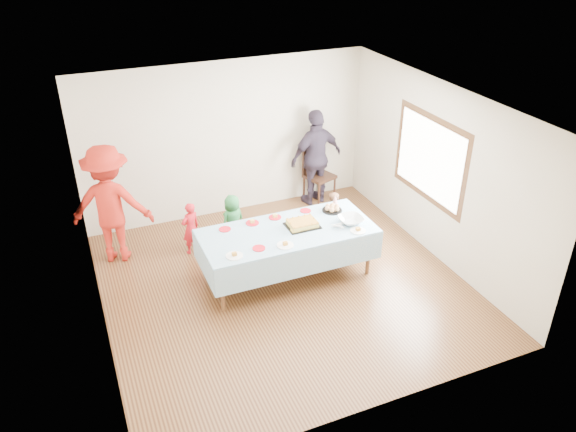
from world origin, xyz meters
The scene contains 22 objects.
ground centered at (0.00, 0.00, 0.00)m, with size 5.00×5.00×0.00m, color #432413.
room_walls centered at (0.05, 0.00, 1.77)m, with size 5.04×5.04×2.72m.
party_table centered at (0.14, 0.19, 0.72)m, with size 2.50×1.10×0.78m.
birthday_cake centered at (0.39, 0.22, 0.82)m, with size 0.47×0.36×0.08m.
rolls_tray centered at (1.00, 0.47, 0.82)m, with size 0.31×0.31×0.09m.
punch_bowl centered at (1.08, 0.03, 0.82)m, with size 0.36×0.36×0.09m, color silver.
party_hat centered at (1.12, 0.63, 0.87)m, with size 0.10×0.10×0.17m, color white.
fork_pile centered at (0.85, -0.03, 0.81)m, with size 0.24×0.18×0.07m, color white, non-canonical shape.
plate_red_far_a centered at (-0.67, 0.56, 0.79)m, with size 0.17×0.17×0.01m, color red.
plate_red_far_b centered at (-0.25, 0.57, 0.79)m, with size 0.19×0.19×0.01m, color red.
plate_red_far_c centered at (0.12, 0.60, 0.79)m, with size 0.19×0.19×0.01m, color red.
plate_red_far_d centered at (0.62, 0.62, 0.79)m, with size 0.17×0.17×0.01m, color red.
plate_red_near centered at (-0.40, -0.11, 0.79)m, with size 0.18×0.18×0.01m, color red.
plate_white_left centered at (-0.77, -0.16, 0.79)m, with size 0.23×0.23×0.01m, color white.
plate_white_mid centered at (-0.04, -0.18, 0.79)m, with size 0.24×0.24×0.01m, color white.
plate_white_right centered at (1.06, -0.22, 0.79)m, with size 0.22×0.22×0.01m, color white.
dining_chair centered at (1.60, 2.29, 0.60)m, with size 0.59×0.59×1.07m.
toddler_left centered at (-0.99, 1.38, 0.43)m, with size 0.32×0.21×0.87m, color red.
toddler_mid centered at (-0.32, 1.32, 0.45)m, with size 0.44×0.28×0.89m, color #277539.
toddler_right centered at (1.23, 0.90, 0.42)m, with size 0.41×0.32×0.83m, color #AE7451.
adult_left centered at (-2.10, 1.68, 0.93)m, with size 1.21×0.69×1.87m, color #B42116.
adult_right centered at (1.55, 2.20, 0.89)m, with size 1.04×0.43×1.77m, color #322938.
Camera 1 is at (-2.53, -6.18, 4.84)m, focal length 35.00 mm.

